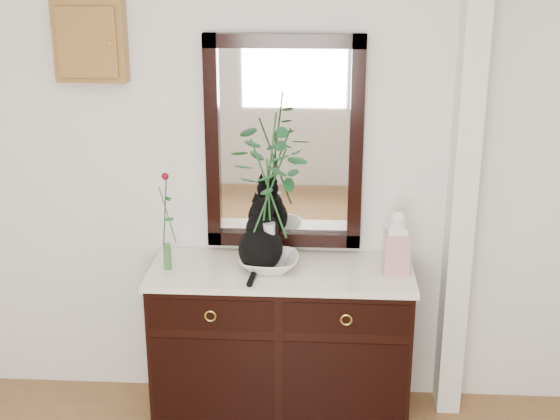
# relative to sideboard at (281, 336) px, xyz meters

# --- Properties ---
(wall_back) EXTENTS (3.60, 0.04, 2.70)m
(wall_back) POSITION_rel_sideboard_xyz_m (-0.10, 0.25, 0.88)
(wall_back) COLOR silver
(wall_back) RESTS_ON ground
(pilaster) EXTENTS (0.12, 0.20, 2.70)m
(pilaster) POSITION_rel_sideboard_xyz_m (0.90, 0.17, 0.88)
(pilaster) COLOR silver
(pilaster) RESTS_ON ground
(sideboard) EXTENTS (1.33, 0.52, 0.82)m
(sideboard) POSITION_rel_sideboard_xyz_m (0.00, 0.00, 0.00)
(sideboard) COLOR black
(sideboard) RESTS_ON ground
(wall_mirror) EXTENTS (0.80, 0.06, 1.10)m
(wall_mirror) POSITION_rel_sideboard_xyz_m (-0.00, 0.24, 0.97)
(wall_mirror) COLOR black
(wall_mirror) RESTS_ON wall_back
(key_cabinet) EXTENTS (0.35, 0.10, 0.40)m
(key_cabinet) POSITION_rel_sideboard_xyz_m (-0.95, 0.21, 1.48)
(key_cabinet) COLOR brown
(key_cabinet) RESTS_ON wall_back
(cat) EXTENTS (0.28, 0.33, 0.36)m
(cat) POSITION_rel_sideboard_xyz_m (-0.10, 0.01, 0.56)
(cat) COLOR black
(cat) RESTS_ON sideboard
(lotus_bowl) EXTENTS (0.30, 0.30, 0.07)m
(lotus_bowl) POSITION_rel_sideboard_xyz_m (-0.06, -0.00, 0.41)
(lotus_bowl) COLOR white
(lotus_bowl) RESTS_ON sideboard
(vase_branches) EXTENTS (0.46, 0.46, 0.80)m
(vase_branches) POSITION_rel_sideboard_xyz_m (-0.06, -0.00, 0.79)
(vase_branches) COLOR silver
(vase_branches) RESTS_ON lotus_bowl
(bud_vase_rose) EXTENTS (0.07, 0.07, 0.52)m
(bud_vase_rose) POSITION_rel_sideboard_xyz_m (-0.57, -0.03, 0.63)
(bud_vase_rose) COLOR #366D34
(bud_vase_rose) RESTS_ON sideboard
(ginger_jar) EXTENTS (0.13, 0.13, 0.33)m
(ginger_jar) POSITION_rel_sideboard_xyz_m (0.57, 0.00, 0.54)
(ginger_jar) COLOR white
(ginger_jar) RESTS_ON sideboard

